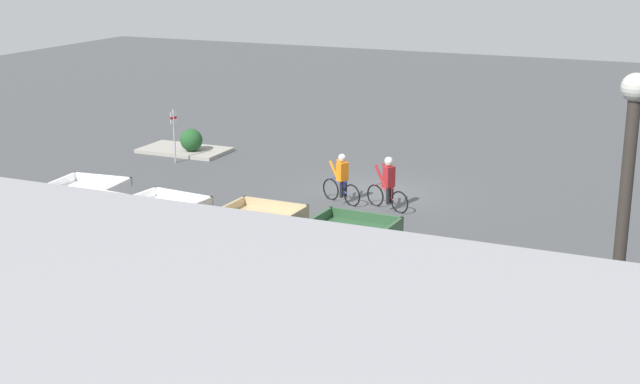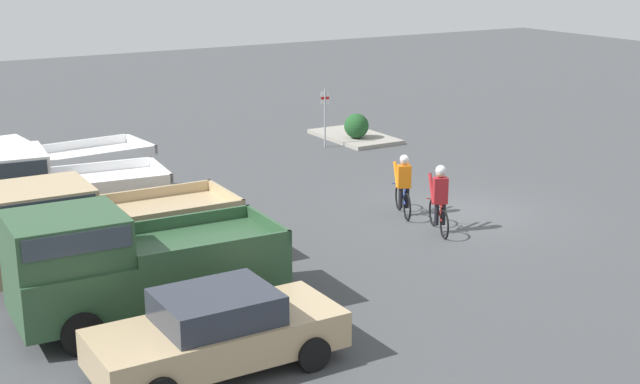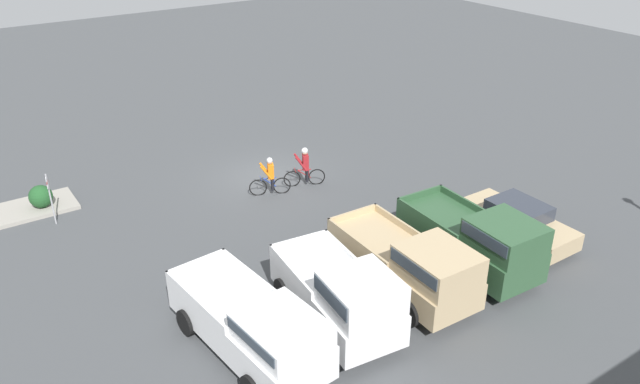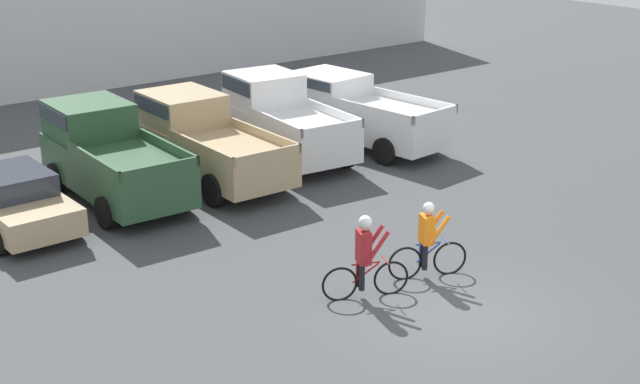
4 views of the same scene
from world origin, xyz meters
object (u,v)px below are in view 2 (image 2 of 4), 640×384
pickup_truck_1 (91,226)px  cyclist_0 (403,185)px  sedan_0 (217,331)px  cyclist_1 (440,198)px  pickup_truck_0 (127,263)px  pickup_truck_3 (36,174)px  pickup_truck_2 (49,194)px  fire_lane_sign (325,112)px  shrub (356,126)px

pickup_truck_1 → cyclist_0: pickup_truck_1 is taller
sedan_0 → cyclist_1: size_ratio=2.46×
pickup_truck_0 → pickup_truck_3: size_ratio=0.93×
pickup_truck_1 → pickup_truck_2: (2.83, 0.18, 0.07)m
pickup_truck_1 → pickup_truck_3: (5.55, -0.17, -0.06)m
cyclist_1 → fire_lane_sign: fire_lane_sign is taller
pickup_truck_3 → shrub: bearing=-76.5°
pickup_truck_0 → fire_lane_sign: bearing=-45.3°
fire_lane_sign → pickup_truck_3: bearing=104.5°
pickup_truck_0 → shrub: pickup_truck_0 is taller
pickup_truck_1 → pickup_truck_3: pickup_truck_1 is taller
pickup_truck_0 → pickup_truck_1: pickup_truck_0 is taller
pickup_truck_1 → cyclist_1: size_ratio=3.11×
sedan_0 → pickup_truck_2: bearing=4.4°
cyclist_1 → cyclist_0: bearing=-2.9°
pickup_truck_0 → pickup_truck_3: (8.35, -0.32, -0.11)m
sedan_0 → fire_lane_sign: fire_lane_sign is taller
pickup_truck_0 → shrub: (11.33, -12.77, -0.59)m
pickup_truck_0 → pickup_truck_2: bearing=0.2°
pickup_truck_1 → sedan_0: bearing=-175.2°
sedan_0 → shrub: 18.64m
pickup_truck_2 → pickup_truck_3: pickup_truck_2 is taller
pickup_truck_0 → pickup_truck_3: 8.35m
pickup_truck_1 → pickup_truck_2: 2.84m
pickup_truck_2 → pickup_truck_3: (2.72, -0.35, -0.14)m
sedan_0 → pickup_truck_0: 2.93m
pickup_truck_1 → cyclist_0: (0.18, -8.67, -0.31)m
pickup_truck_1 → pickup_truck_2: pickup_truck_2 is taller
fire_lane_sign → cyclist_1: bearing=165.5°
pickup_truck_2 → cyclist_0: 9.25m
sedan_0 → pickup_truck_1: bearing=4.8°
cyclist_1 → pickup_truck_3: bearing=50.1°
shrub → pickup_truck_2: bearing=114.0°
pickup_truck_1 → cyclist_1: (-1.50, -8.59, -0.25)m
cyclist_0 → pickup_truck_3: bearing=57.7°
pickup_truck_1 → pickup_truck_2: size_ratio=1.11×
cyclist_0 → fire_lane_sign: 8.58m
cyclist_1 → shrub: (10.03, -4.02, -0.30)m
sedan_0 → shrub: sedan_0 is taller
pickup_truck_3 → cyclist_1: 10.98m
pickup_truck_1 → cyclist_1: pickup_truck_1 is taller
pickup_truck_2 → cyclist_0: pickup_truck_2 is taller
pickup_truck_0 → cyclist_0: 9.32m
pickup_truck_1 → fire_lane_sign: bearing=-53.1°
pickup_truck_0 → shrub: 17.08m
pickup_truck_0 → pickup_truck_3: pickup_truck_0 is taller
pickup_truck_2 → shrub: size_ratio=5.45×
pickup_truck_1 → pickup_truck_0: bearing=176.8°
cyclist_0 → sedan_0: bearing=125.2°
cyclist_0 → fire_lane_sign: fire_lane_sign is taller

